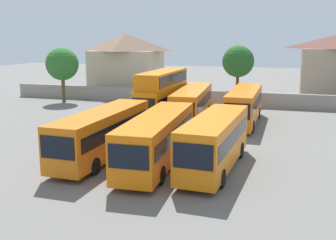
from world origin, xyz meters
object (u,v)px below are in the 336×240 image
Objects in this scene: bus_4 at (162,93)px; bus_6 at (244,104)px; bus_2 at (158,137)px; tree_left_of_lot at (238,62)px; bus_3 at (215,140)px; house_terrace_left at (126,64)px; bus_5 at (192,103)px; bus_1 at (103,131)px; tree_behind_wall at (62,64)px.

bus_6 is (8.27, 0.31, -0.86)m from bus_4.
bus_2 is 1.60× the size of tree_left_of_lot.
bus_3 is 35.59m from house_terrace_left.
bus_5 is at bearing -49.81° from house_terrace_left.
bus_6 reaches higher than bus_5.
bus_1 is 1.56× the size of tree_left_of_lot.
bus_3 is at bearing -0.97° from bus_6.
bus_1 is at bearing -70.97° from house_terrace_left.
bus_5 is 1.59× the size of tree_left_of_lot.
bus_5 is at bearing -178.31° from bus_2.
bus_4 is 1.40× the size of tree_left_of_lot.
bus_5 is at bearing 169.28° from bus_1.
tree_behind_wall is (-23.82, 6.90, 2.94)m from bus_6.
bus_2 is 14.52m from bus_5.
house_terrace_left reaches higher than bus_4.
bus_1 is 1.16× the size of house_terrace_left.
bus_3 is at bearing -42.35° from tree_behind_wall.
house_terrace_left is 10.36m from tree_behind_wall.
bus_6 is 1.60× the size of tree_behind_wall.
bus_2 is at bearing -94.13° from tree_left_of_lot.
tree_left_of_lot is at bearing 156.08° from bus_4.
bus_6 is at bearing 161.82° from bus_2.
bus_3 is 15.18m from bus_5.
bus_1 is 14.42m from bus_5.
bus_4 is 1.45× the size of tree_behind_wall.
tree_left_of_lot is (-1.87, 26.91, 3.30)m from bus_3.
bus_2 is 1.67× the size of tree_behind_wall.
tree_behind_wall reaches higher than bus_1.
house_terrace_left is at bearing -145.68° from bus_4.
bus_6 is 13.03m from tree_left_of_lot.
bus_1 is at bearing -29.99° from bus_6.
bus_4 is 8.32m from bus_6.
bus_4 is at bearing -178.29° from bus_1.
bus_5 is (3.15, 14.08, -0.03)m from bus_1.
bus_2 is 14.90m from bus_4.
house_terrace_left reaches higher than tree_behind_wall.
bus_6 is (0.33, 14.51, -0.03)m from bus_3.
bus_4 is 0.88× the size of bus_5.
tree_behind_wall is (-15.51, 21.10, 2.97)m from bus_1.
tree_left_of_lot reaches higher than bus_4.
bus_4 is 14.30m from tree_left_of_lot.
bus_6 is at bearing -178.00° from bus_3.
bus_6 is 1.54× the size of tree_left_of_lot.
bus_3 is at bearing 14.63° from bus_5.
bus_4 is at bearing -115.50° from tree_left_of_lot.
bus_5 is at bearing -88.35° from bus_6.
bus_6 is (4.15, 14.60, 0.03)m from bus_2.
tree_behind_wall is (-15.56, 7.21, 2.08)m from bus_4.
house_terrace_left is at bearing -143.72° from bus_5.
house_terrace_left is (-10.42, 16.20, 1.65)m from bus_4.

